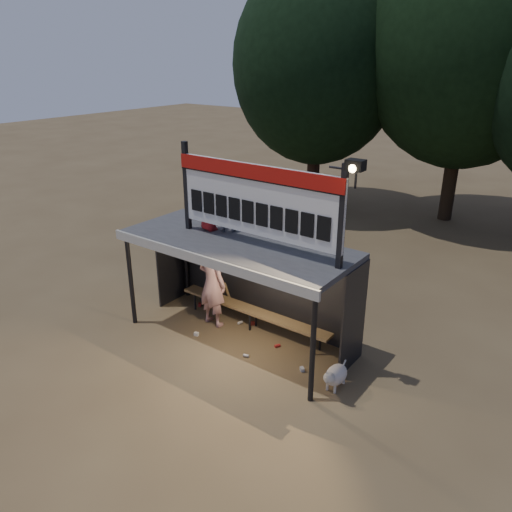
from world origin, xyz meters
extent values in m
plane|color=brown|center=(0.00, 0.00, 0.00)|extent=(80.00, 80.00, 0.00)
imported|color=silver|center=(-0.88, 0.18, 1.03)|extent=(0.78, 0.54, 2.07)
imported|color=slate|center=(-0.58, 0.36, 2.78)|extent=(0.57, 0.54, 0.92)
imported|color=red|center=(-0.92, 0.20, 2.85)|extent=(0.60, 0.48, 1.06)
cube|color=#3D3D3F|center=(0.00, 0.00, 2.26)|extent=(5.00, 2.00, 0.12)
cube|color=beige|center=(0.00, -1.02, 2.22)|extent=(5.10, 0.06, 0.20)
cylinder|color=black|center=(-2.40, -0.90, 1.10)|extent=(0.10, 0.10, 2.20)
cylinder|color=black|center=(2.40, -0.90, 1.10)|extent=(0.10, 0.10, 2.20)
cylinder|color=black|center=(-2.40, 0.90, 1.10)|extent=(0.10, 0.10, 2.20)
cylinder|color=black|center=(2.40, 0.90, 1.10)|extent=(0.10, 0.10, 2.20)
cube|color=black|center=(0.00, 1.00, 1.10)|extent=(5.00, 0.04, 2.20)
cube|color=black|center=(-2.50, 0.50, 1.10)|extent=(0.04, 1.00, 2.20)
cube|color=black|center=(2.50, 0.50, 1.10)|extent=(0.04, 1.00, 2.20)
cylinder|color=black|center=(0.00, 1.00, 2.15)|extent=(5.00, 0.06, 0.06)
cube|color=black|center=(-1.35, 0.00, 3.27)|extent=(0.10, 0.10, 1.90)
cube|color=black|center=(2.35, 0.00, 3.27)|extent=(0.10, 0.10, 1.90)
cube|color=white|center=(0.50, 0.00, 3.27)|extent=(3.80, 0.08, 1.40)
cube|color=red|center=(0.50, -0.05, 3.83)|extent=(3.80, 0.04, 0.28)
cube|color=black|center=(0.50, -0.06, 3.68)|extent=(3.80, 0.02, 0.03)
cube|color=black|center=(-1.03, -0.05, 3.02)|extent=(0.27, 0.03, 0.45)
cube|color=black|center=(-0.69, -0.05, 3.02)|extent=(0.27, 0.03, 0.45)
cube|color=black|center=(-0.35, -0.05, 3.02)|extent=(0.27, 0.03, 0.45)
cube|color=black|center=(-0.01, -0.05, 3.02)|extent=(0.27, 0.03, 0.45)
cube|color=black|center=(0.33, -0.05, 3.02)|extent=(0.27, 0.03, 0.45)
cube|color=black|center=(0.67, -0.05, 3.02)|extent=(0.27, 0.03, 0.45)
cube|color=black|center=(1.01, -0.05, 3.02)|extent=(0.27, 0.03, 0.45)
cube|color=black|center=(1.35, -0.05, 3.02)|extent=(0.27, 0.03, 0.45)
cube|color=black|center=(1.69, -0.05, 3.02)|extent=(0.27, 0.03, 0.45)
cube|color=black|center=(2.03, -0.05, 3.02)|extent=(0.27, 0.03, 0.45)
cylinder|color=black|center=(2.30, 0.00, 4.12)|extent=(0.50, 0.04, 0.04)
cylinder|color=black|center=(2.55, 0.00, 3.97)|extent=(0.04, 0.04, 0.30)
cube|color=black|center=(2.55, -0.05, 4.22)|extent=(0.30, 0.22, 0.18)
sphere|color=#FFD88C|center=(2.55, -0.14, 4.18)|extent=(0.14, 0.14, 0.14)
cube|color=olive|center=(0.00, 0.55, 0.45)|extent=(4.00, 0.35, 0.06)
cylinder|color=black|center=(-1.70, 0.43, 0.23)|extent=(0.05, 0.05, 0.45)
cylinder|color=black|center=(-1.70, 0.67, 0.23)|extent=(0.05, 0.05, 0.45)
cylinder|color=black|center=(0.00, 0.43, 0.23)|extent=(0.05, 0.05, 0.45)
cylinder|color=black|center=(0.00, 0.67, 0.23)|extent=(0.05, 0.05, 0.45)
cylinder|color=black|center=(1.70, 0.43, 0.23)|extent=(0.05, 0.05, 0.45)
cylinder|color=black|center=(1.70, 0.67, 0.23)|extent=(0.05, 0.05, 0.45)
cylinder|color=black|center=(-4.00, 10.00, 1.87)|extent=(0.50, 0.50, 3.74)
ellipsoid|color=black|center=(-4.00, 10.00, 5.53)|extent=(6.46, 6.46, 7.48)
cylinder|color=black|center=(1.00, 11.50, 2.09)|extent=(0.50, 0.50, 4.18)
ellipsoid|color=black|center=(1.00, 11.50, 6.18)|extent=(7.22, 7.22, 8.36)
ellipsoid|color=white|center=(2.58, -0.27, 0.27)|extent=(0.36, 0.58, 0.36)
sphere|color=silver|center=(2.58, -0.55, 0.36)|extent=(0.22, 0.22, 0.22)
cone|color=beige|center=(2.58, -0.65, 0.34)|extent=(0.10, 0.10, 0.10)
cone|color=silver|center=(2.53, -0.57, 0.46)|extent=(0.06, 0.06, 0.07)
cone|color=beige|center=(2.63, -0.57, 0.46)|extent=(0.06, 0.06, 0.07)
cylinder|color=beige|center=(2.50, -0.45, 0.09)|extent=(0.05, 0.05, 0.18)
cylinder|color=beige|center=(2.66, -0.45, 0.09)|extent=(0.05, 0.05, 0.18)
cylinder|color=beige|center=(2.50, -0.09, 0.09)|extent=(0.05, 0.05, 0.18)
cylinder|color=silver|center=(2.66, -0.09, 0.09)|extent=(0.05, 0.05, 0.18)
cylinder|color=beige|center=(2.58, 0.03, 0.34)|extent=(0.04, 0.16, 0.14)
cylinder|color=#A1754B|center=(-1.53, 0.82, 0.43)|extent=(0.08, 0.27, 0.84)
cylinder|color=#A6834D|center=(-1.33, 0.82, 0.43)|extent=(0.07, 0.30, 0.83)
cylinder|color=black|center=(-1.13, 0.82, 0.43)|extent=(0.07, 0.32, 0.83)
cylinder|color=olive|center=(-0.93, 0.82, 0.43)|extent=(0.08, 0.35, 0.82)
cube|color=red|center=(-0.10, 0.66, 0.04)|extent=(0.12, 0.12, 0.08)
cylinder|color=#ACACB1|center=(0.60, -0.49, 0.04)|extent=(0.13, 0.10, 0.07)
cube|color=silver|center=(-0.82, -0.48, 0.04)|extent=(0.11, 0.09, 0.08)
cylinder|color=#AB201D|center=(0.91, 0.21, 0.04)|extent=(0.11, 0.14, 0.07)
cube|color=#A9AAAE|center=(1.80, -0.22, 0.04)|extent=(0.12, 0.12, 0.08)
cylinder|color=beige|center=(-0.35, 0.51, 0.04)|extent=(0.10, 0.13, 0.07)
cube|color=#B0201E|center=(-1.72, 0.62, 0.04)|extent=(0.12, 0.12, 0.08)
camera|label=1|loc=(6.04, -7.51, 5.91)|focal=35.00mm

